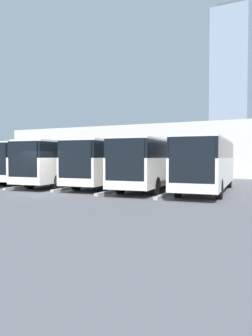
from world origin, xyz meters
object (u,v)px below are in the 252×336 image
object	(u,v)px
bus_1	(154,162)
bus_3	(69,161)
bus_4	(41,161)
bus_5	(7,161)
bus_0	(207,163)
bus_2	(112,162)

from	to	relation	value
bus_1	bus_3	distance (m)	6.97
bus_4	bus_5	distance (m)	3.51
bus_0	bus_1	world-z (taller)	same
bus_3	bus_5	bearing A→B (deg)	-9.04
bus_2	bus_4	bearing A→B (deg)	-8.03
bus_1	bus_4	distance (m)	10.49
bus_1	bus_3	xyz separation A→B (m)	(6.97, 0.02, 0.00)
bus_0	bus_2	bearing A→B (deg)	-9.12
bus_3	bus_5	xyz separation A→B (m)	(6.97, -0.44, 0.00)
bus_0	bus_4	distance (m)	13.97
bus_1	bus_2	world-z (taller)	same
bus_1	bus_0	bearing A→B (deg)	175.50
bus_1	bus_2	size ratio (longest dim) A/B	1.00
bus_2	bus_4	world-z (taller)	same
bus_3	bus_4	distance (m)	3.59
bus_1	bus_5	bearing A→B (deg)	-7.14
bus_0	bus_4	bearing A→B (deg)	-8.58
bus_2	bus_5	size ratio (longest dim) A/B	1.00
bus_0	bus_2	world-z (taller)	same
bus_4	bus_3	bearing A→B (deg)	160.92
bus_3	bus_1	bearing A→B (deg)	174.76
bus_4	bus_5	size ratio (longest dim) A/B	1.00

